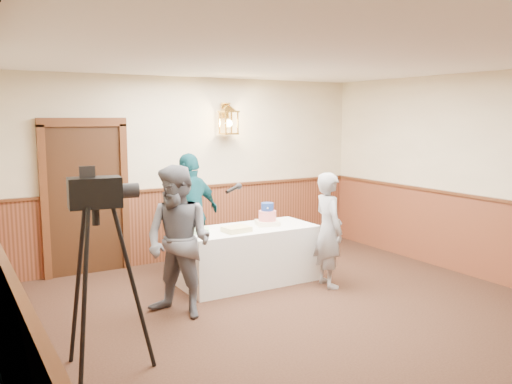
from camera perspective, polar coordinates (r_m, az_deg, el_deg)
ground at (r=5.81m, az=7.58°, el=-14.49°), size 7.00×7.00×0.00m
room_shell at (r=5.74m, az=4.64°, el=1.04°), size 6.02×7.02×2.81m
display_table at (r=7.26m, az=-0.81°, el=-6.66°), size 1.80×0.80×0.75m
tiered_cake at (r=7.33m, az=1.20°, el=-2.57°), size 0.37×0.37×0.30m
sheet_cake_yellow at (r=6.91m, az=-2.07°, el=-3.94°), size 0.35×0.29×0.07m
sheet_cake_green at (r=6.89m, az=-6.10°, el=-4.05°), size 0.32×0.29×0.06m
interviewer at (r=6.03m, az=-8.13°, el=-5.20°), size 1.55×1.05×1.69m
baker at (r=7.09m, az=7.65°, el=-3.97°), size 0.46×0.61×1.50m
assistant_p at (r=7.62m, az=-6.83°, el=-2.32°), size 1.08×0.75×1.71m
tv_camera_rig at (r=4.81m, az=-16.20°, el=-9.79°), size 0.68×0.63×1.72m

